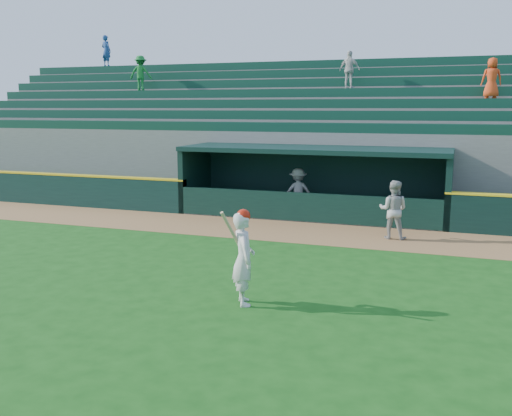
% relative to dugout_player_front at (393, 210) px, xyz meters
% --- Properties ---
extents(ground, '(120.00, 120.00, 0.00)m').
position_rel_dugout_player_front_xyz_m(ground, '(-3.11, -4.96, -0.87)').
color(ground, '#154B12').
rests_on(ground, ground).
extents(warning_track, '(40.00, 3.00, 0.01)m').
position_rel_dugout_player_front_xyz_m(warning_track, '(-3.11, -0.06, -0.87)').
color(warning_track, olive).
rests_on(warning_track, ground).
extents(field_wall_left, '(15.50, 0.30, 1.20)m').
position_rel_dugout_player_front_xyz_m(field_wall_left, '(-15.36, 1.59, -0.27)').
color(field_wall_left, black).
rests_on(field_wall_left, ground).
extents(wall_stripe_left, '(15.50, 0.32, 0.06)m').
position_rel_dugout_player_front_xyz_m(wall_stripe_left, '(-15.36, 1.59, 0.36)').
color(wall_stripe_left, yellow).
rests_on(wall_stripe_left, field_wall_left).
extents(dugout_player_front, '(0.88, 0.70, 1.74)m').
position_rel_dugout_player_front_xyz_m(dugout_player_front, '(0.00, 0.00, 0.00)').
color(dugout_player_front, '#A0A09B').
rests_on(dugout_player_front, ground).
extents(dugout_player_inside, '(1.25, 0.99, 1.69)m').
position_rel_dugout_player_front_xyz_m(dugout_player_inside, '(-3.66, 2.75, -0.02)').
color(dugout_player_inside, '#A0A09B').
rests_on(dugout_player_inside, ground).
extents(dugout, '(9.40, 2.80, 2.46)m').
position_rel_dugout_player_front_xyz_m(dugout, '(-3.11, 3.05, 0.49)').
color(dugout, slate).
rests_on(dugout, ground).
extents(stands, '(34.50, 6.25, 7.60)m').
position_rel_dugout_player_front_xyz_m(stands, '(-3.09, 7.62, 1.52)').
color(stands, slate).
rests_on(stands, ground).
extents(batter_at_plate, '(0.72, 0.86, 1.93)m').
position_rel_dugout_player_front_xyz_m(batter_at_plate, '(-2.15, -6.81, 0.09)').
color(batter_at_plate, silver).
rests_on(batter_at_plate, ground).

